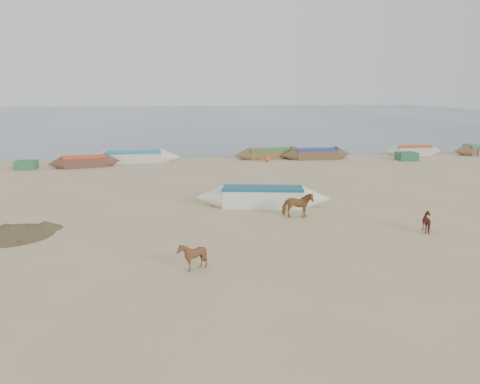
{
  "coord_description": "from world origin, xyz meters",
  "views": [
    {
      "loc": [
        -2.9,
        -16.61,
        5.62
      ],
      "look_at": [
        0.0,
        4.0,
        1.0
      ],
      "focal_mm": 35.0,
      "sensor_mm": 36.0,
      "label": 1
    }
  ],
  "objects_px": {
    "cow_adult": "(298,205)",
    "calf_front": "(192,256)",
    "near_canoe": "(263,197)",
    "calf_right": "(429,222)"
  },
  "relations": [
    {
      "from": "calf_right",
      "to": "calf_front",
      "type": "bearing_deg",
      "value": 95.04
    },
    {
      "from": "cow_adult",
      "to": "calf_right",
      "type": "relative_size",
      "value": 1.73
    },
    {
      "from": "cow_adult",
      "to": "calf_front",
      "type": "height_order",
      "value": "cow_adult"
    },
    {
      "from": "cow_adult",
      "to": "calf_front",
      "type": "relative_size",
      "value": 1.44
    },
    {
      "from": "cow_adult",
      "to": "calf_front",
      "type": "bearing_deg",
      "value": 146.34
    },
    {
      "from": "calf_right",
      "to": "near_canoe",
      "type": "xyz_separation_m",
      "value": [
        -5.85,
        4.94,
        0.09
      ]
    },
    {
      "from": "cow_adult",
      "to": "near_canoe",
      "type": "xyz_separation_m",
      "value": [
        -1.16,
        2.2,
        -0.09
      ]
    },
    {
      "from": "calf_front",
      "to": "calf_right",
      "type": "relative_size",
      "value": 1.2
    },
    {
      "from": "calf_right",
      "to": "cow_adult",
      "type": "bearing_deg",
      "value": 48.64
    },
    {
      "from": "calf_right",
      "to": "near_canoe",
      "type": "relative_size",
      "value": 0.12
    }
  ]
}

